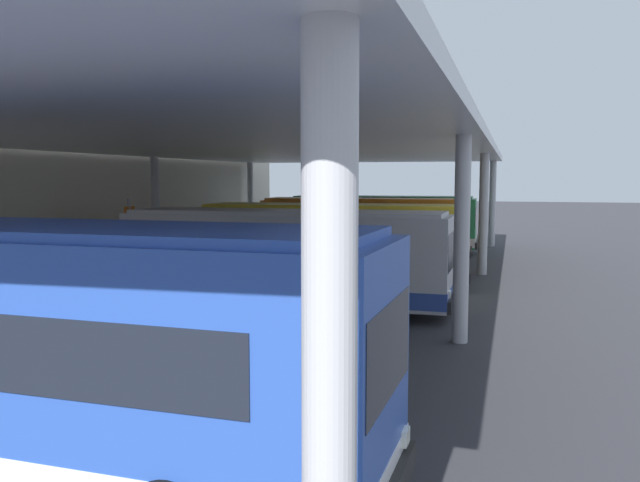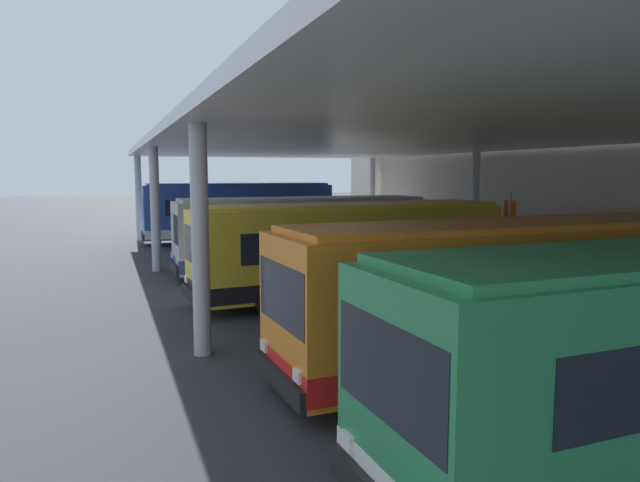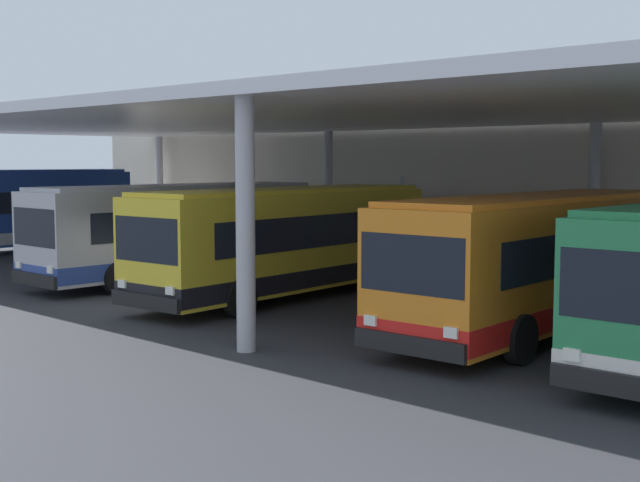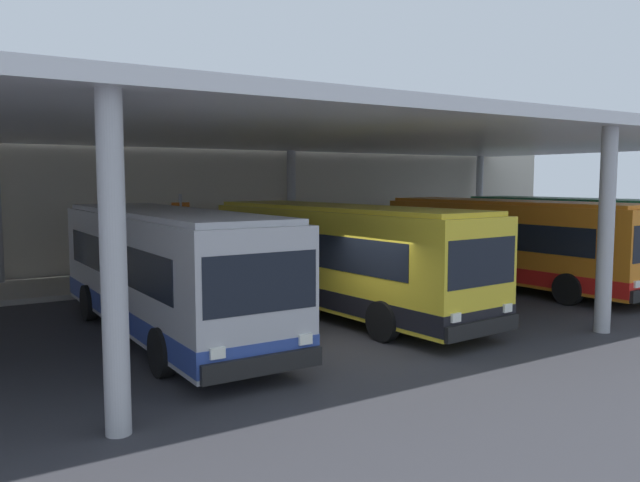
% 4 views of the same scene
% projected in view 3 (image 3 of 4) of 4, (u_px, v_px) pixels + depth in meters
% --- Properties ---
extents(ground_plane, '(200.00, 200.00, 0.00)m').
position_uv_depth(ground_plane, '(165.00, 303.00, 23.77)').
color(ground_plane, '#333338').
extents(platform_kerb, '(42.00, 4.50, 0.18)m').
position_uv_depth(platform_kerb, '(417.00, 263.00, 32.31)').
color(platform_kerb, '#A39E93').
rests_on(platform_kerb, ground).
extents(station_building_facade, '(48.00, 1.60, 7.82)m').
position_uv_depth(station_building_facade, '(466.00, 162.00, 34.32)').
color(station_building_facade, beige).
rests_on(station_building_facade, ground).
extents(canopy_shelter, '(40.00, 17.00, 5.55)m').
position_uv_depth(canopy_shelter, '(302.00, 118.00, 27.28)').
color(canopy_shelter, silver).
rests_on(canopy_shelter, ground).
extents(bus_nearest_bay, '(2.87, 11.37, 3.57)m').
position_uv_depth(bus_nearest_bay, '(3.00, 210.00, 36.54)').
color(bus_nearest_bay, '#284CA8').
rests_on(bus_nearest_bay, ground).
extents(bus_second_bay, '(2.76, 10.54, 3.17)m').
position_uv_depth(bus_second_bay, '(179.00, 230.00, 28.27)').
color(bus_second_bay, '#B7B7BC').
rests_on(bus_second_bay, ground).
extents(bus_middle_bay, '(3.22, 10.67, 3.17)m').
position_uv_depth(bus_middle_bay, '(288.00, 241.00, 24.63)').
color(bus_middle_bay, yellow).
rests_on(bus_middle_bay, ground).
extents(bus_far_bay, '(3.03, 10.63, 3.17)m').
position_uv_depth(bus_far_bay, '(539.00, 261.00, 19.66)').
color(bus_far_bay, orange).
rests_on(bus_far_bay, ground).
extents(banner_sign, '(0.70, 0.12, 3.20)m').
position_uv_depth(banner_sign, '(401.00, 214.00, 31.65)').
color(banner_sign, '#B2B2B7').
rests_on(banner_sign, platform_kerb).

